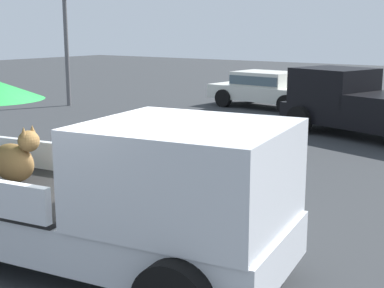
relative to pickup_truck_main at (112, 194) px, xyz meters
The scene contains 5 objects.
ground_plane 1.06m from the pickup_truck_main, 169.75° to the right, with size 80.00×80.00×0.00m, color #2D3033.
pickup_truck_main is the anchor object (origin of this frame).
pickup_truck_red 10.22m from the pickup_truck_main, 92.83° to the left, with size 5.11×3.14×1.80m.
parked_sedan_near 14.63m from the pickup_truck_main, 111.25° to the left, with size 4.43×2.25×1.33m.
motel_sign 15.38m from the pickup_truck_main, 140.19° to the left, with size 1.40×0.16×4.86m.
Camera 1 is at (4.77, -4.39, 2.88)m, focal length 51.52 mm.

